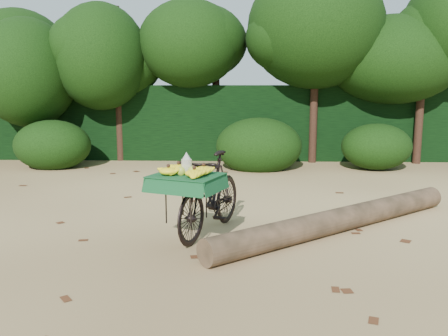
{
  "coord_description": "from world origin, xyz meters",
  "views": [
    {
      "loc": [
        1.11,
        -5.83,
        1.73
      ],
      "look_at": [
        0.93,
        -0.81,
        0.88
      ],
      "focal_mm": 38.0,
      "sensor_mm": 36.0,
      "label": 1
    }
  ],
  "objects": [
    {
      "name": "ground",
      "position": [
        0.0,
        0.0,
        0.0
      ],
      "size": [
        80.0,
        80.0,
        0.0
      ],
      "primitive_type": "plane",
      "color": "tan",
      "rests_on": "ground"
    },
    {
      "name": "vendor_bicycle",
      "position": [
        0.74,
        -0.35,
        0.5
      ],
      "size": [
        1.17,
        1.8,
        0.99
      ],
      "rotation": [
        0.0,
        0.0,
        -0.37
      ],
      "color": "black",
      "rests_on": "ground"
    },
    {
      "name": "fallen_log",
      "position": [
        2.35,
        -0.17,
        0.15
      ],
      "size": [
        3.36,
        2.77,
        0.29
      ],
      "primitive_type": "cylinder",
      "rotation": [
        1.57,
        0.0,
        -0.89
      ],
      "color": "brown",
      "rests_on": "ground"
    },
    {
      "name": "hedge_backdrop",
      "position": [
        0.0,
        6.3,
        0.9
      ],
      "size": [
        26.0,
        1.8,
        1.8
      ],
      "primitive_type": "cube",
      "color": "black",
      "rests_on": "ground"
    },
    {
      "name": "tree_row",
      "position": [
        -0.65,
        5.5,
        2.0
      ],
      "size": [
        14.5,
        2.0,
        4.0
      ],
      "primitive_type": null,
      "color": "black",
      "rests_on": "ground"
    },
    {
      "name": "bush_clumps",
      "position": [
        0.5,
        4.3,
        0.45
      ],
      "size": [
        8.8,
        1.7,
        0.9
      ],
      "primitive_type": null,
      "color": "black",
      "rests_on": "ground"
    },
    {
      "name": "leaf_litter",
      "position": [
        0.0,
        0.65,
        0.01
      ],
      "size": [
        7.0,
        7.3,
        0.01
      ],
      "primitive_type": null,
      "color": "#4D2814",
      "rests_on": "ground"
    }
  ]
}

